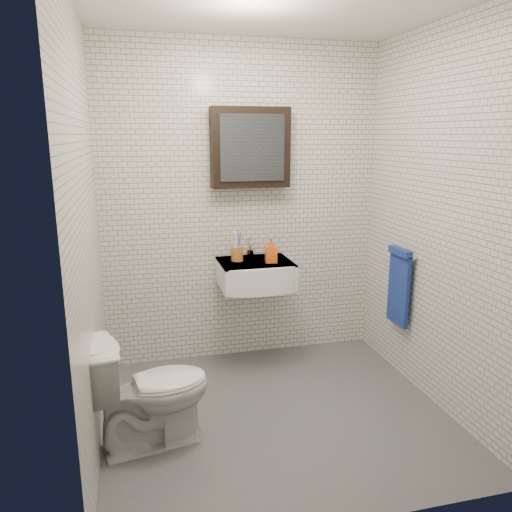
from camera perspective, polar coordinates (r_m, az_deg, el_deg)
The scene contains 9 objects.
ground at distance 3.45m, azimuth 2.29°, elevation -17.56°, with size 2.20×2.00×0.01m, color #4D4F55.
room_shell at distance 2.97m, azimuth 2.56°, elevation 7.33°, with size 2.22×2.02×2.51m.
washbasin at distance 3.82m, azimuth 0.05°, elevation -2.10°, with size 0.55×0.50×0.20m.
faucet at distance 3.96m, azimuth -0.64°, elevation 0.89°, with size 0.06×0.20×0.15m.
mirror_cabinet at distance 3.86m, azimuth -0.65°, elevation 12.27°, with size 0.60×0.15×0.60m.
towel_rail at distance 3.85m, azimuth 16.02°, elevation -3.01°, with size 0.09×0.30×0.58m.
toothbrush_cup at distance 3.83m, azimuth -2.18°, elevation 0.36°, with size 0.11×0.11×0.25m.
soap_bottle at distance 3.78m, azimuth 1.73°, elevation 0.69°, with size 0.09×0.09×0.19m, color orange.
toilet at distance 3.07m, azimuth -11.96°, elevation -14.73°, with size 0.39×0.69×0.70m, color white.
Camera 1 is at (-0.84, -2.83, 1.79)m, focal length 35.00 mm.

